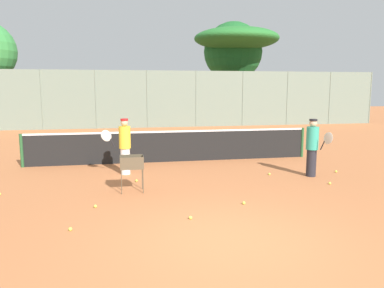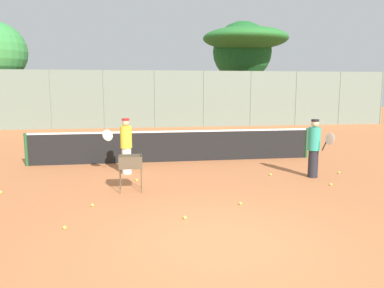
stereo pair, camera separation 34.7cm
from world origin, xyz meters
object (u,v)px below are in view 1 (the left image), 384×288
Objects in this scene: tennis_net at (172,146)px; player_red_cap at (312,147)px; parked_car at (72,113)px; ball_cart at (132,165)px; player_white_outfit at (125,146)px.

player_red_cap is at bearing -38.34° from tennis_net.
parked_car is at bearing -177.33° from player_red_cap.
player_white_outfit is at bearing 94.56° from ball_cart.
tennis_net is at bearing -72.37° from parked_car.
player_red_cap is 0.39× the size of parked_car.
player_white_outfit is 1.84× the size of ball_cart.
player_white_outfit reaches higher than ball_cart.
tennis_net is 5.96× the size of player_white_outfit.
parked_car reaches higher than ball_cart.
parked_car reaches higher than tennis_net.
player_white_outfit is (-1.60, -1.59, 0.29)m from tennis_net.
player_white_outfit is 0.39× the size of parked_car.
player_white_outfit is at bearing -135.15° from tennis_net.
ball_cart is 0.21× the size of parked_car.
tennis_net is 2.27m from player_white_outfit.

